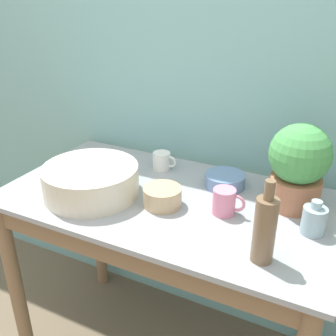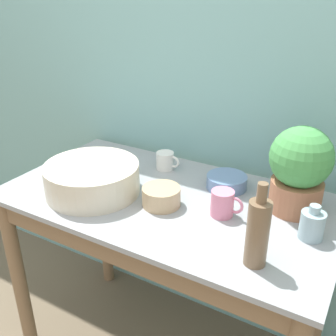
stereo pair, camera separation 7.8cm
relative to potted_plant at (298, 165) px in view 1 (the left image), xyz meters
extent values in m
cube|color=#7AB2B2|center=(-0.43, 0.25, 0.19)|extent=(6.00, 0.05, 2.40)
cylinder|color=#846647|center=(-1.00, -0.44, -0.60)|extent=(0.06, 0.06, 0.83)
cylinder|color=#846647|center=(-1.00, 0.14, -0.60)|extent=(0.06, 0.06, 0.83)
cylinder|color=#846647|center=(0.14, 0.14, -0.60)|extent=(0.06, 0.06, 0.83)
cube|color=#846647|center=(-0.43, -0.44, -0.23)|extent=(1.14, 0.02, 0.10)
cube|color=#93999E|center=(-0.43, -0.15, -0.17)|extent=(1.24, 0.68, 0.02)
cylinder|color=#A36647|center=(0.00, 0.00, -0.11)|extent=(0.18, 0.18, 0.11)
sphere|color=#47994C|center=(0.00, 0.00, 0.04)|extent=(0.21, 0.21, 0.21)
cylinder|color=beige|center=(-0.69, -0.26, -0.10)|extent=(0.36, 0.36, 0.12)
cylinder|color=brown|center=(-0.02, -0.35, -0.06)|extent=(0.06, 0.06, 0.20)
cylinder|color=brown|center=(-0.02, -0.35, 0.07)|extent=(0.03, 0.03, 0.06)
cylinder|color=#93B2BC|center=(0.09, -0.15, -0.12)|extent=(0.08, 0.08, 0.09)
cylinder|color=#93B2BC|center=(0.09, -0.15, -0.06)|extent=(0.03, 0.03, 0.03)
cylinder|color=pink|center=(-0.20, -0.16, -0.11)|extent=(0.08, 0.08, 0.09)
torus|color=pink|center=(-0.16, -0.16, -0.11)|extent=(0.06, 0.01, 0.06)
cylinder|color=white|center=(-0.56, 0.06, -0.12)|extent=(0.08, 0.08, 0.08)
torus|color=white|center=(-0.52, 0.06, -0.12)|extent=(0.05, 0.01, 0.05)
cylinder|color=#6684B2|center=(-0.27, 0.03, -0.13)|extent=(0.16, 0.16, 0.05)
cylinder|color=tan|center=(-0.42, -0.21, -0.13)|extent=(0.14, 0.14, 0.07)
camera|label=1|loc=(0.15, -1.29, 0.56)|focal=42.00mm
camera|label=2|loc=(0.22, -1.25, 0.56)|focal=42.00mm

